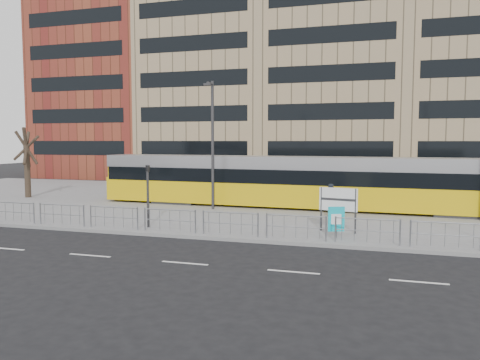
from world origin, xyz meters
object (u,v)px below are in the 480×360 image
(ad_panel, at_px, (336,220))
(lamp_post_west, at_px, (212,140))
(tram, at_px, (306,182))
(traffic_light_west, at_px, (148,188))
(station_sign, at_px, (338,201))
(pedestrian, at_px, (332,200))
(bare_tree, at_px, (26,126))

(ad_panel, bearing_deg, lamp_post_west, 120.66)
(tram, relative_size, traffic_light_west, 9.01)
(station_sign, relative_size, ad_panel, 1.51)
(ad_panel, distance_m, pedestrian, 5.74)
(tram, relative_size, station_sign, 13.32)
(traffic_light_west, bearing_deg, ad_panel, 20.56)
(station_sign, distance_m, bare_tree, 25.07)
(tram, distance_m, traffic_light_west, 10.95)
(pedestrian, xyz_separation_m, lamp_post_west, (-7.46, 0.85, 3.41))
(pedestrian, relative_size, traffic_light_west, 0.60)
(tram, relative_size, bare_tree, 3.69)
(tram, height_order, traffic_light_west, tram)
(station_sign, xyz_separation_m, lamp_post_west, (-8.18, 5.24, 2.90))
(pedestrian, relative_size, lamp_post_west, 0.24)
(station_sign, relative_size, pedestrian, 1.12)
(lamp_post_west, height_order, bare_tree, lamp_post_west)
(bare_tree, bearing_deg, lamp_post_west, -6.62)
(tram, distance_m, lamp_post_west, 6.54)
(lamp_post_west, bearing_deg, ad_panel, -38.56)
(station_sign, xyz_separation_m, pedestrian, (-0.71, 4.39, -0.52))
(traffic_light_west, bearing_deg, lamp_post_west, 101.36)
(ad_panel, distance_m, bare_tree, 25.61)
(ad_panel, distance_m, traffic_light_west, 9.27)
(pedestrian, bearing_deg, bare_tree, 103.49)
(tram, bearing_deg, lamp_post_west, -157.31)
(ad_panel, xyz_separation_m, pedestrian, (-0.75, 5.69, 0.13))
(tram, relative_size, lamp_post_west, 3.51)
(tram, distance_m, ad_panel, 9.07)
(station_sign, bearing_deg, pedestrian, 110.50)
(ad_panel, xyz_separation_m, lamp_post_west, (-8.21, 6.55, 3.55))
(ad_panel, height_order, pedestrian, pedestrian)
(ad_panel, relative_size, lamp_post_west, 0.17)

